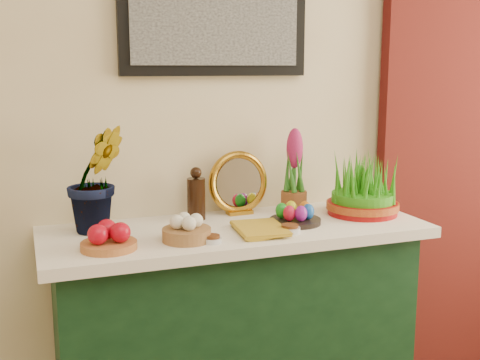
% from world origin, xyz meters
% --- Properties ---
extents(sideboard, '(1.30, 0.45, 0.85)m').
position_xyz_m(sideboard, '(0.06, 2.00, 0.42)').
color(sideboard, '#153A1D').
rests_on(sideboard, ground).
extents(tablecloth, '(1.40, 0.55, 0.04)m').
position_xyz_m(tablecloth, '(0.06, 2.00, 0.87)').
color(tablecloth, white).
rests_on(tablecloth, sideboard).
extents(hyacinth_green, '(0.29, 0.26, 0.50)m').
position_xyz_m(hyacinth_green, '(-0.42, 2.10, 1.14)').
color(hyacinth_green, '#2E7722').
rests_on(hyacinth_green, tablecloth).
extents(apple_bowl, '(0.23, 0.23, 0.09)m').
position_xyz_m(apple_bowl, '(-0.42, 1.87, 0.93)').
color(apple_bowl, '#AD6231').
rests_on(apple_bowl, tablecloth).
extents(garlic_basket, '(0.21, 0.21, 0.09)m').
position_xyz_m(garlic_basket, '(-0.16, 1.88, 0.93)').
color(garlic_basket, '#A56D42').
rests_on(garlic_basket, tablecloth).
extents(vinegar_cruet, '(0.07, 0.07, 0.20)m').
position_xyz_m(vinegar_cruet, '(-0.05, 2.15, 0.98)').
color(vinegar_cruet, black).
rests_on(vinegar_cruet, tablecloth).
extents(mirror, '(0.25, 0.08, 0.25)m').
position_xyz_m(mirror, '(0.14, 2.18, 1.01)').
color(mirror, '#B47F20').
rests_on(mirror, tablecloth).
extents(book, '(0.17, 0.24, 0.03)m').
position_xyz_m(book, '(0.03, 1.90, 0.91)').
color(book, gold).
rests_on(book, tablecloth).
extents(spice_dish_left, '(0.06, 0.06, 0.03)m').
position_xyz_m(spice_dish_left, '(-0.08, 1.83, 0.90)').
color(spice_dish_left, silver).
rests_on(spice_dish_left, tablecloth).
extents(spice_dish_right, '(0.07, 0.07, 0.03)m').
position_xyz_m(spice_dish_right, '(0.21, 1.85, 0.90)').
color(spice_dish_right, silver).
rests_on(spice_dish_right, tablecloth).
extents(egg_plate, '(0.22, 0.22, 0.08)m').
position_xyz_m(egg_plate, '(0.28, 1.96, 0.92)').
color(egg_plate, black).
rests_on(egg_plate, tablecloth).
extents(hyacinth_pink, '(0.10, 0.10, 0.34)m').
position_xyz_m(hyacinth_pink, '(0.36, 2.13, 1.04)').
color(hyacinth_pink, brown).
rests_on(hyacinth_pink, tablecloth).
extents(wheatgrass_sabzeh, '(0.28, 0.28, 0.23)m').
position_xyz_m(wheatgrass_sabzeh, '(0.60, 2.00, 0.99)').
color(wheatgrass_sabzeh, '#9A0C0C').
rests_on(wheatgrass_sabzeh, tablecloth).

